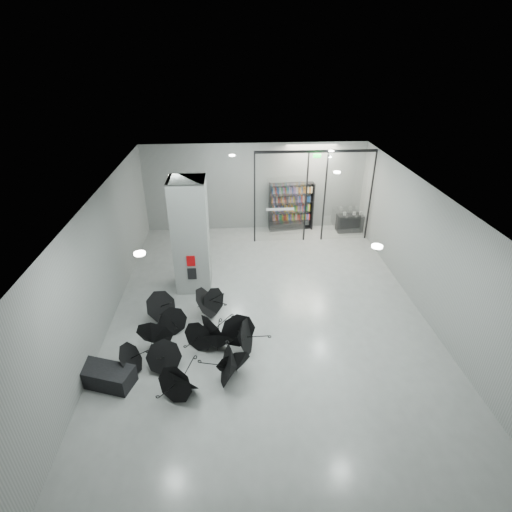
{
  "coord_description": "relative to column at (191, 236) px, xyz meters",
  "views": [
    {
      "loc": [
        -1.07,
        -10.35,
        7.79
      ],
      "look_at": [
        -0.3,
        1.5,
        1.4
      ],
      "focal_mm": 27.79,
      "sensor_mm": 36.0,
      "label": 1
    }
  ],
  "objects": [
    {
      "name": "exit_sign",
      "position": [
        4.9,
        3.3,
        1.82
      ],
      "size": [
        0.3,
        0.06,
        0.15
      ],
      "primitive_type": "cube",
      "color": "#0CE533",
      "rests_on": "room"
    },
    {
      "name": "bench",
      "position": [
        -2.0,
        -4.6,
        -1.75
      ],
      "size": [
        1.68,
        1.12,
        0.5
      ],
      "primitive_type": "cube",
      "rotation": [
        0.0,
        0.0,
        -0.32
      ],
      "color": "black",
      "rests_on": "ground"
    },
    {
      "name": "umbrella_cluster",
      "position": [
        0.3,
        -3.52,
        -1.69
      ],
      "size": [
        4.14,
        4.82,
        1.32
      ],
      "color": "black",
      "rests_on": "ground"
    },
    {
      "name": "room",
      "position": [
        2.5,
        -2.0,
        0.84
      ],
      "size": [
        14.0,
        14.02,
        4.01
      ],
      "color": "gray",
      "rests_on": "ground"
    },
    {
      "name": "info_panel",
      "position": [
        0.0,
        -0.62,
        -1.15
      ],
      "size": [
        0.3,
        0.03,
        0.42
      ],
      "primitive_type": "cube",
      "color": "black",
      "rests_on": "column"
    },
    {
      "name": "fire_cabinet",
      "position": [
        0.0,
        -0.62,
        -0.65
      ],
      "size": [
        0.28,
        0.04,
        0.38
      ],
      "primitive_type": "cube",
      "color": "#A50A07",
      "rests_on": "column"
    },
    {
      "name": "column",
      "position": [
        0.0,
        0.0,
        0.0
      ],
      "size": [
        1.2,
        1.2,
        4.0
      ],
      "primitive_type": "cube",
      "color": "slate",
      "rests_on": "ground"
    },
    {
      "name": "bookshelf",
      "position": [
        4.17,
        4.75,
        -0.89
      ],
      "size": [
        2.06,
        0.65,
        2.23
      ],
      "primitive_type": null,
      "rotation": [
        0.0,
        0.0,
        0.12
      ],
      "color": "black",
      "rests_on": "ground"
    },
    {
      "name": "glass_partition",
      "position": [
        4.89,
        3.5,
        0.18
      ],
      "size": [
        5.06,
        0.08,
        4.0
      ],
      "color": "silver",
      "rests_on": "ground"
    },
    {
      "name": "shop_counter",
      "position": [
        6.97,
        4.31,
        -1.6
      ],
      "size": [
        1.37,
        0.62,
        0.81
      ],
      "primitive_type": "cube",
      "rotation": [
        0.0,
        0.0,
        0.06
      ],
      "color": "black",
      "rests_on": "ground"
    }
  ]
}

